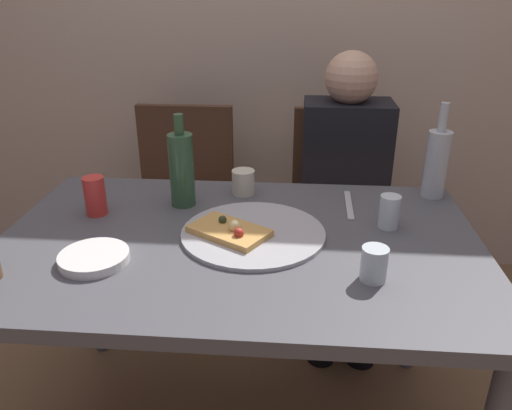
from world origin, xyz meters
name	(u,v)px	position (x,y,z in m)	size (l,w,h in m)	color
back_wall	(267,7)	(0.00, 1.26, 1.30)	(6.00, 0.10, 2.60)	#BCA893
dining_table	(239,265)	(0.00, 0.00, 0.66)	(1.37, 0.88, 0.75)	#4C4C51
pizza_tray	(253,233)	(0.04, 0.03, 0.75)	(0.42, 0.42, 0.01)	#ADADB2
pizza_slice_last	(230,230)	(-0.02, 0.01, 0.77)	(0.26, 0.23, 0.05)	tan
wine_bottle	(182,169)	(-0.21, 0.23, 0.87)	(0.08, 0.08, 0.30)	#2D5133
water_bottle	(436,162)	(0.62, 0.36, 0.87)	(0.08, 0.08, 0.32)	#B2BCC1
tumbler_near	(389,212)	(0.44, 0.11, 0.80)	(0.06, 0.06, 0.10)	silver
tumbler_far	(374,264)	(0.35, -0.18, 0.79)	(0.07, 0.07, 0.09)	silver
wine_glass	(243,182)	(-0.02, 0.33, 0.79)	(0.08, 0.08, 0.08)	beige
soda_can	(95,196)	(-0.46, 0.13, 0.81)	(0.07, 0.07, 0.12)	red
plate_stack	(94,258)	(-0.36, -0.16, 0.76)	(0.18, 0.18, 0.02)	white
table_knife	(349,205)	(0.33, 0.26, 0.75)	(0.22, 0.02, 0.01)	#B7B7BC
chair_left	(183,195)	(-0.35, 0.84, 0.51)	(0.44, 0.44, 0.90)	#472D1E
chair_right	(341,200)	(0.36, 0.84, 0.51)	(0.44, 0.44, 0.90)	#472D1E
guest_in_sweater	(345,186)	(0.36, 0.69, 0.64)	(0.36, 0.56, 1.17)	black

